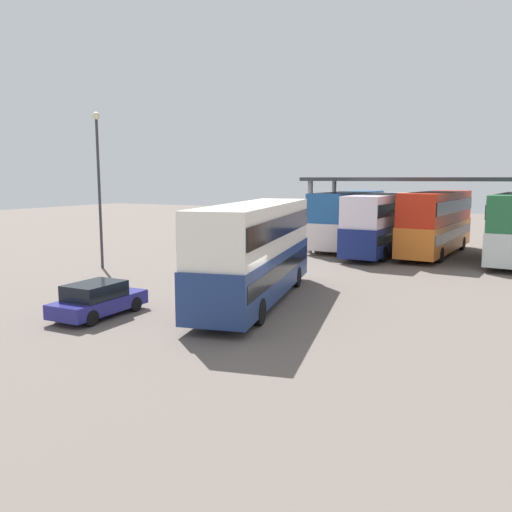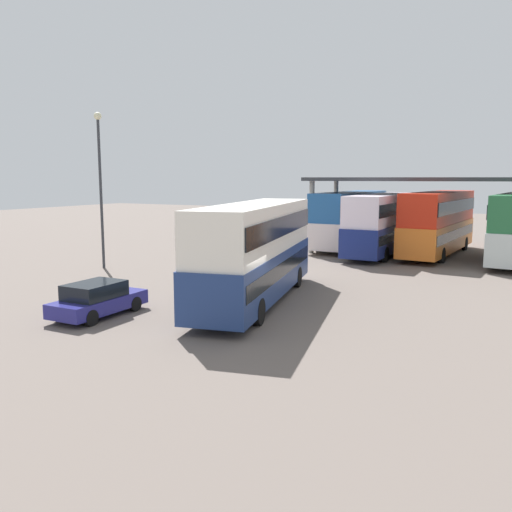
{
  "view_description": "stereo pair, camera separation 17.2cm",
  "coord_description": "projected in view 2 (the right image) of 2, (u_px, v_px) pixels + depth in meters",
  "views": [
    {
      "loc": [
        9.49,
        -16.27,
        5.33
      ],
      "look_at": [
        -1.11,
        3.71,
        2.0
      ],
      "focal_mm": 37.35,
      "sensor_mm": 36.0,
      "label": 1
    },
    {
      "loc": [
        9.64,
        -16.19,
        5.33
      ],
      "look_at": [
        -1.11,
        3.71,
        2.0
      ],
      "focal_mm": 37.35,
      "sensor_mm": 36.0,
      "label": 2
    }
  ],
  "objects": [
    {
      "name": "double_decker_near_canopy",
      "position": [
        350.0,
        217.0,
        41.02
      ],
      "size": [
        2.58,
        11.49,
        4.26
      ],
      "rotation": [
        0.0,
        0.0,
        1.57
      ],
      "color": "silver",
      "rests_on": "ground_plane"
    },
    {
      "name": "depot_canopy",
      "position": [
        476.0,
        182.0,
        35.55
      ],
      "size": [
        22.64,
        8.05,
        5.36
      ],
      "rotation": [
        0.0,
        0.0,
        0.05
      ],
      "color": "#33353A",
      "rests_on": "ground_plane"
    },
    {
      "name": "double_decker_main",
      "position": [
        256.0,
        248.0,
        22.83
      ],
      "size": [
        4.91,
        11.81,
        4.25
      ],
      "rotation": [
        0.0,
        0.0,
        1.79
      ],
      "color": "navy",
      "rests_on": "ground_plane"
    },
    {
      "name": "lamppost_tall",
      "position": [
        100.0,
        173.0,
        30.97
      ],
      "size": [
        0.44,
        0.44,
        9.06
      ],
      "color": "#33353A",
      "rests_on": "ground_plane"
    },
    {
      "name": "double_decker_far_right",
      "position": [
        439.0,
        221.0,
        36.79
      ],
      "size": [
        3.26,
        11.67,
        4.37
      ],
      "rotation": [
        0.0,
        0.0,
        1.51
      ],
      "color": "orange",
      "rests_on": "ground_plane"
    },
    {
      "name": "parked_hatchback",
      "position": [
        98.0,
        299.0,
        20.58
      ],
      "size": [
        1.77,
        3.94,
        1.35
      ],
      "rotation": [
        0.0,
        0.0,
        1.59
      ],
      "color": "navy",
      "rests_on": "ground_plane"
    },
    {
      "name": "double_decker_mid_row",
      "position": [
        383.0,
        221.0,
        37.16
      ],
      "size": [
        2.56,
        11.33,
        4.21
      ],
      "rotation": [
        0.0,
        0.0,
        1.57
      ],
      "color": "navy",
      "rests_on": "ground_plane"
    },
    {
      "name": "ground_plane",
      "position": [
        235.0,
        325.0,
        19.4
      ],
      "size": [
        140.0,
        140.0,
        0.0
      ],
      "primitive_type": "plane",
      "color": "#675C55"
    }
  ]
}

